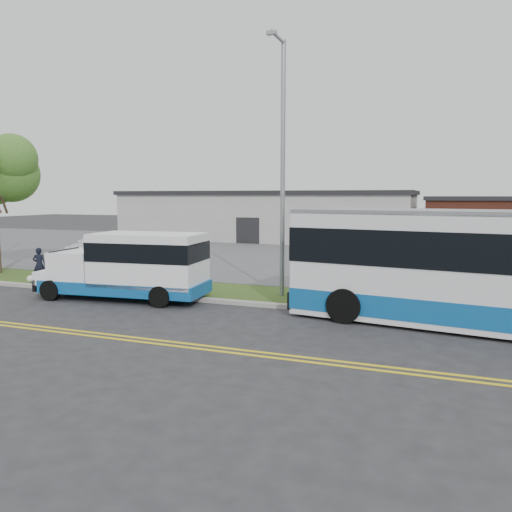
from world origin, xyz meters
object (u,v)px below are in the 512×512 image
at_px(shuttle_bus, 133,264).
at_px(parked_car_b, 98,245).
at_px(transit_bus, 507,271).
at_px(parked_car_a, 116,245).
at_px(streetlight_near, 282,161).
at_px(pedestrian, 39,265).

bearing_deg(shuttle_bus, parked_car_b, 128.25).
bearing_deg(transit_bus, parked_car_a, 160.18).
bearing_deg(streetlight_near, shuttle_bus, -157.22).
relative_size(transit_bus, pedestrian, 8.34).
height_order(transit_bus, parked_car_a, transit_bus).
bearing_deg(parked_car_a, transit_bus, -24.62).
distance_m(streetlight_near, pedestrian, 11.94).
distance_m(streetlight_near, transit_bus, 8.57).
bearing_deg(streetlight_near, pedestrian, -175.73).
relative_size(pedestrian, parked_car_a, 0.39).
height_order(streetlight_near, parked_car_a, streetlight_near).
bearing_deg(pedestrian, streetlight_near, 159.09).
bearing_deg(parked_car_a, parked_car_b, -95.90).
xyz_separation_m(transit_bus, parked_car_b, (-22.08, 9.76, -0.92)).
height_order(streetlight_near, transit_bus, streetlight_near).
relative_size(pedestrian, parked_car_b, 0.30).
bearing_deg(parked_car_b, shuttle_bus, -50.77).
height_order(transit_bus, parked_car_b, transit_bus).
distance_m(shuttle_bus, parked_car_a, 14.55).
distance_m(transit_bus, pedestrian, 18.70).
height_order(shuttle_bus, parked_car_b, shuttle_bus).
bearing_deg(parked_car_b, pedestrian, -72.14).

